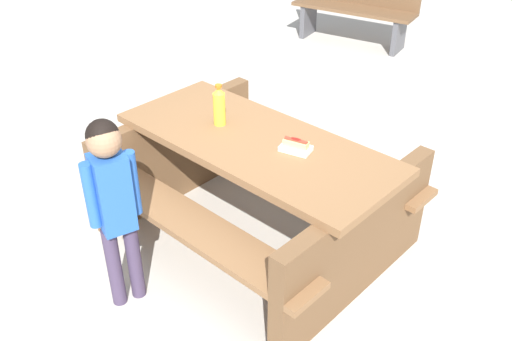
{
  "coord_description": "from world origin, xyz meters",
  "views": [
    {
      "loc": [
        2.06,
        -2.15,
        2.41
      ],
      "look_at": [
        0.0,
        0.0,
        0.52
      ],
      "focal_mm": 39.37,
      "sensor_mm": 36.0,
      "label": 1
    }
  ],
  "objects_px": {
    "hotdog_tray": "(296,146)",
    "park_bench_near": "(356,6)",
    "soda_bottle": "(219,106)",
    "child_in_coat": "(113,193)",
    "picnic_table": "(256,181)"
  },
  "relations": [
    {
      "from": "hotdog_tray",
      "to": "park_bench_near",
      "type": "bearing_deg",
      "value": 119.83
    },
    {
      "from": "picnic_table",
      "to": "hotdog_tray",
      "type": "relative_size",
      "value": 8.96
    },
    {
      "from": "picnic_table",
      "to": "soda_bottle",
      "type": "height_order",
      "value": "soda_bottle"
    },
    {
      "from": "hotdog_tray",
      "to": "park_bench_near",
      "type": "distance_m",
      "value": 4.14
    },
    {
      "from": "hotdog_tray",
      "to": "child_in_coat",
      "type": "relative_size",
      "value": 0.17
    },
    {
      "from": "hotdog_tray",
      "to": "park_bench_near",
      "type": "height_order",
      "value": "park_bench_near"
    },
    {
      "from": "soda_bottle",
      "to": "child_in_coat",
      "type": "height_order",
      "value": "child_in_coat"
    },
    {
      "from": "hotdog_tray",
      "to": "park_bench_near",
      "type": "relative_size",
      "value": 0.13
    },
    {
      "from": "soda_bottle",
      "to": "park_bench_near",
      "type": "bearing_deg",
      "value": 112.11
    },
    {
      "from": "child_in_coat",
      "to": "park_bench_near",
      "type": "height_order",
      "value": "child_in_coat"
    },
    {
      "from": "picnic_table",
      "to": "park_bench_near",
      "type": "xyz_separation_m",
      "value": [
        -1.79,
        3.64,
        0.0
      ]
    },
    {
      "from": "soda_bottle",
      "to": "child_in_coat",
      "type": "xyz_separation_m",
      "value": [
        0.16,
        -0.92,
        -0.13
      ]
    },
    {
      "from": "child_in_coat",
      "to": "park_bench_near",
      "type": "xyz_separation_m",
      "value": [
        -1.64,
        4.57,
        -0.3
      ]
    },
    {
      "from": "picnic_table",
      "to": "child_in_coat",
      "type": "height_order",
      "value": "child_in_coat"
    },
    {
      "from": "park_bench_near",
      "to": "picnic_table",
      "type": "bearing_deg",
      "value": -63.83
    }
  ]
}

